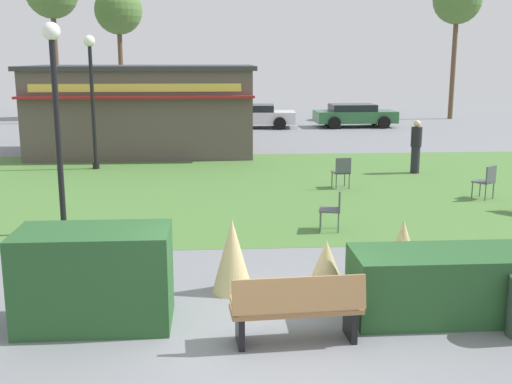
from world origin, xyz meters
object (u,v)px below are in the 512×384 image
cafe_chair_west (487,179)px  person_strolling (416,146)px  lamppost_far (92,86)px  parked_car_center_slot (254,115)px  lamppost_mid (56,104)px  cafe_chair_north (342,170)px  tree_left_bg (457,1)px  food_kiosk (143,109)px  cafe_chair_center (334,206)px  parked_car_west_slot (157,116)px  tree_right_bg (119,11)px  park_bench (297,309)px  parked_car_east_slot (354,115)px

cafe_chair_west → person_strolling: person_strolling is taller
lamppost_far → parked_car_center_slot: 13.51m
lamppost_mid → cafe_chair_north: size_ratio=4.84×
person_strolling → tree_left_bg: bearing=37.5°
food_kiosk → cafe_chair_center: 12.65m
parked_car_center_slot → tree_left_bg: tree_left_bg is taller
lamppost_mid → parked_car_west_slot: bearing=89.2°
food_kiosk → cafe_chair_west: bearing=-42.1°
parked_car_west_slot → tree_left_bg: (17.03, 4.06, 6.14)m
parked_car_west_slot → cafe_chair_center: bearing=-74.8°
lamppost_mid → tree_left_bg: size_ratio=0.52×
lamppost_far → cafe_chair_north: size_ratio=4.84×
lamppost_far → parked_car_west_slot: (1.00, 11.92, -2.06)m
lamppost_mid → lamppost_far: same height
cafe_chair_west → person_strolling: bearing=99.7°
lamppost_far → tree_right_bg: 18.35m
park_bench → person_strolling: (5.36, 11.86, 0.38)m
food_kiosk → parked_car_east_slot: size_ratio=1.98×
parked_car_west_slot → lamppost_far: bearing=-94.8°
cafe_chair_north → parked_car_west_slot: bearing=112.5°
cafe_chair_north → person_strolling: 3.61m
food_kiosk → tree_right_bg: 15.43m
cafe_chair_north → tree_right_bg: 24.15m
cafe_chair_center → food_kiosk: bearing=114.3°
lamppost_mid → parked_car_west_slot: (0.26, 19.79, -2.06)m
lamppost_mid → person_strolling: (9.55, 6.39, -1.84)m
lamppost_far → cafe_chair_west: (10.95, -5.30, -2.18)m
parked_car_center_slot → person_strolling: bearing=-72.3°
cafe_chair_west → lamppost_far: bearing=154.2°
cafe_chair_west → parked_car_east_slot: 17.22m
parked_car_west_slot → parked_car_east_slot: size_ratio=1.02×
park_bench → parked_car_east_slot: 26.05m
lamppost_mid → cafe_chair_west: size_ratio=4.84×
park_bench → parked_car_center_slot: 25.28m
cafe_chair_center → parked_car_center_slot: (-0.43, 19.93, 0.12)m
lamppost_mid → cafe_chair_west: (10.21, 2.56, -2.18)m
parked_car_east_slot → tree_left_bg: 9.97m
parked_car_center_slot → parked_car_east_slot: bearing=-0.0°
parked_car_west_slot → tree_left_bg: size_ratio=0.52×
park_bench → parked_car_center_slot: bearing=87.6°
lamppost_mid → cafe_chair_west: 10.75m
lamppost_far → parked_car_center_slot: bearing=63.3°
park_bench → cafe_chair_north: size_ratio=1.94×
park_bench → parked_car_east_slot: (6.38, 25.25, 0.16)m
cafe_chair_center → lamppost_mid: bearing=178.6°
lamppost_far → tree_left_bg: 24.44m
lamppost_far → parked_car_west_slot: lamppost_far is taller
cafe_chair_center → parked_car_east_slot: size_ratio=0.21×
lamppost_far → person_strolling: size_ratio=2.55×
park_bench → cafe_chair_center: 5.53m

